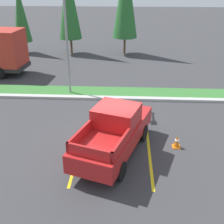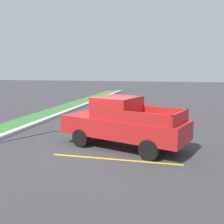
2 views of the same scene
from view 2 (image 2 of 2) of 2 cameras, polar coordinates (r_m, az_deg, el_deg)
ground_plane at (r=11.28m, az=-2.24°, el=-7.39°), size 120.00×120.00×0.00m
parking_line_near at (r=9.70m, az=0.63°, el=-10.16°), size 0.12×4.80×0.01m
parking_line_far at (r=12.61m, az=3.84°, el=-5.59°), size 0.12×4.80×0.01m
pickup_truck_main at (r=10.91m, az=2.26°, el=-2.32°), size 3.46×5.55×2.10m
traffic_cone at (r=13.84m, az=2.20°, el=-3.01°), size 0.36×0.36×0.60m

